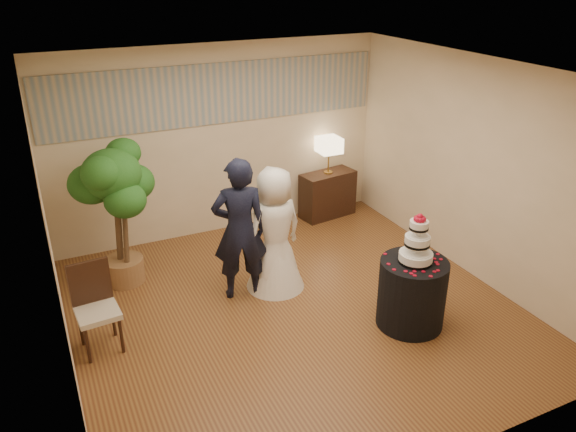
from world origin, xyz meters
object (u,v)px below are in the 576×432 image
groom (240,230)px  cake_table (412,293)px  bride (275,230)px  console (327,194)px  side_chair (97,310)px  wedding_cake (418,238)px  ficus_tree (117,215)px  table_lamp (329,155)px

groom → cake_table: bearing=151.6°
groom → bride: bearing=-164.8°
console → side_chair: side_chair is taller
groom → side_chair: bearing=26.2°
groom → wedding_cake: 2.07m
bride → ficus_tree: ficus_tree is taller
console → ficus_tree: ficus_tree is taller
ficus_tree → side_chair: (-0.49, -1.31, -0.46)m
ficus_tree → groom: bearing=-37.0°
bride → side_chair: bearing=-1.7°
groom → console: (2.12, 1.64, -0.53)m
bride → cake_table: bride is taller
cake_table → ficus_tree: bearing=139.8°
table_lamp → ficus_tree: (-3.37, -0.69, -0.09)m
cake_table → bride: bearing=126.9°
cake_table → groom: bearing=137.3°
ficus_tree → side_chair: bearing=-110.3°
bride → cake_table: bearing=115.6°
bride → console: bearing=-146.8°
groom → ficus_tree: bearing=-22.6°
groom → console: size_ratio=2.03×
wedding_cake → bride: bearing=126.9°
bride → wedding_cake: bride is taller
wedding_cake → table_lamp: 3.10m
bride → wedding_cake: bearing=115.6°
groom → ficus_tree: size_ratio=0.95×
bride → wedding_cake: 1.78m
ficus_tree → table_lamp: bearing=11.6°
bride → side_chair: size_ratio=1.64×
bride → table_lamp: (1.66, 1.63, 0.23)m
console → table_lamp: 0.66m
table_lamp → side_chair: (-3.86, -2.01, -0.54)m
bride → wedding_cake: size_ratio=2.75×
table_lamp → side_chair: 4.38m
wedding_cake → ficus_tree: (-2.77, 2.34, -0.15)m
bride → table_lamp: 2.34m
console → table_lamp: table_lamp is taller
groom → side_chair: size_ratio=1.84×
bride → cake_table: 1.80m
groom → cake_table: size_ratio=2.23×
wedding_cake → console: size_ratio=0.66×
cake_table → side_chair: side_chair is taller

